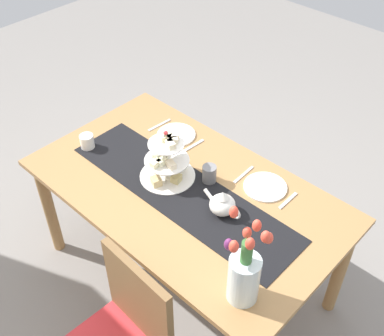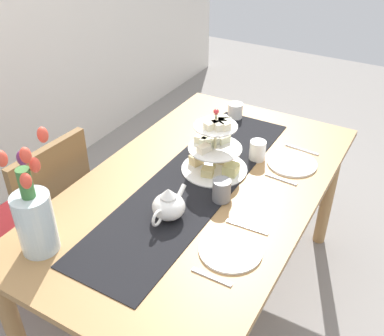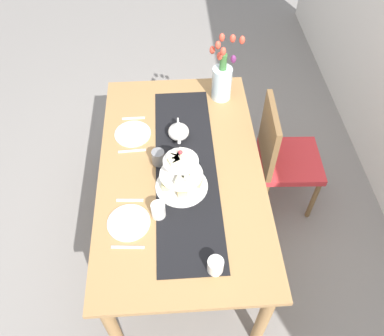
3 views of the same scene
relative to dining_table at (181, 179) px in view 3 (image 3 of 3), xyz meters
name	(u,v)px [view 3 (image 3 of 3)]	position (x,y,z in m)	size (l,w,h in m)	color
ground_plane	(183,232)	(0.00, 0.00, -0.65)	(8.00, 8.00, 0.00)	gray
dining_table	(181,179)	(0.00, 0.00, 0.00)	(1.68, 0.97, 0.75)	#A37747
chair_left	(282,155)	(-0.28, 0.71, -0.15)	(0.44, 0.44, 0.91)	brown
table_runner	(186,168)	(0.00, 0.03, 0.10)	(1.37, 0.36, 0.00)	black
tiered_cake_stand	(181,175)	(0.13, 0.00, 0.20)	(0.30, 0.30, 0.30)	beige
teapot	(179,131)	(-0.25, 0.00, 0.16)	(0.24, 0.13, 0.14)	white
tulip_vase	(222,78)	(-0.63, 0.31, 0.26)	(0.19, 0.21, 0.46)	silver
cream_jug	(215,266)	(0.65, 0.14, 0.14)	(0.08, 0.08, 0.09)	white
dinner_plate_left	(133,134)	(-0.30, -0.29, 0.10)	(0.23, 0.23, 0.01)	white
fork_left	(133,118)	(-0.45, -0.29, 0.10)	(0.02, 0.15, 0.01)	silver
knife_left	(132,151)	(-0.16, -0.29, 0.10)	(0.01, 0.17, 0.01)	silver
dinner_plate_right	(129,223)	(0.36, -0.29, 0.10)	(0.23, 0.23, 0.01)	white
fork_right	(130,200)	(0.21, -0.29, 0.10)	(0.02, 0.15, 0.01)	silver
knife_right	(128,247)	(0.50, -0.29, 0.10)	(0.01, 0.17, 0.01)	silver
mug_grey	(158,157)	(-0.05, -0.13, 0.15)	(0.08, 0.08, 0.10)	slate
mug_white_text	(158,210)	(0.32, -0.13, 0.15)	(0.08, 0.08, 0.10)	white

